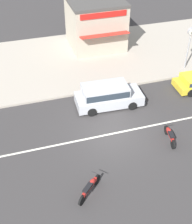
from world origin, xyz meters
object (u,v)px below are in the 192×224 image
(minivan_silver_3, at_px, (107,95))
(shopfront_corner_warung, at_px, (96,23))
(motorcycle_1, at_px, (170,135))
(street_clock, at_px, (190,39))
(motorcycle_2, at_px, (90,187))

(minivan_silver_3, distance_m, shopfront_corner_warung, 8.99)
(motorcycle_1, relative_size, street_clock, 0.53)
(motorcycle_1, xyz_separation_m, motorcycle_2, (-5.53, -2.29, 0.01))
(minivan_silver_3, xyz_separation_m, street_clock, (7.41, 2.71, 1.79))
(motorcycle_1, xyz_separation_m, street_clock, (4.99, 7.09, 2.22))
(motorcycle_1, relative_size, shopfront_corner_warung, 0.35)
(minivan_silver_3, height_order, street_clock, street_clock)
(motorcycle_1, bearing_deg, minivan_silver_3, 118.86)
(motorcycle_2, bearing_deg, minivan_silver_3, 65.02)
(minivan_silver_3, distance_m, street_clock, 8.09)
(motorcycle_2, height_order, shopfront_corner_warung, shopfront_corner_warung)
(motorcycle_1, height_order, shopfront_corner_warung, shopfront_corner_warung)
(street_clock, bearing_deg, motorcycle_1, -125.13)
(motorcycle_2, bearing_deg, motorcycle_1, 22.55)
(motorcycle_2, height_order, street_clock, street_clock)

